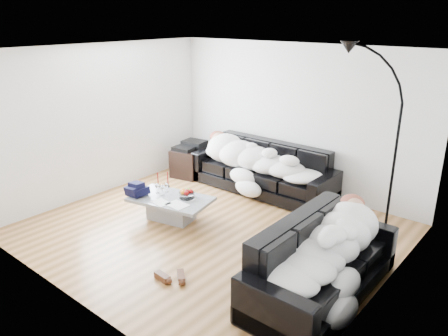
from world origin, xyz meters
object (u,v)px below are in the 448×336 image
Objects in this scene: sleeper_right at (324,244)px; shoes at (171,276)px; wine_glass_c at (163,190)px; candle_right at (168,180)px; floor_lamp at (395,157)px; wine_glass_b at (157,188)px; sofa_back at (263,168)px; candle_left at (158,180)px; sofa_right at (323,260)px; fruit_bowl at (187,193)px; stereo at (191,145)px; coffee_table at (171,208)px; wine_glass_a at (167,188)px; av_cabinet at (191,161)px; sleeper_back at (261,158)px.

sleeper_right is 1.87m from shoes.
candle_right reaches higher than wine_glass_c.
floor_lamp is (1.56, 2.81, 1.14)m from shoes.
floor_lamp reaches higher than wine_glass_b.
sofa_back reaches higher than candle_left.
candle_left reaches higher than wine_glass_b.
sofa_right is 9.00× the size of fruit_bowl.
shoes is at bearing -58.12° from stereo.
coffee_table is 2.11m from stereo.
sofa_right is 3.25m from candle_left.
candle_right is at bearing -116.66° from sofa_back.
floor_lamp reaches higher than sofa_back.
av_cabinet is at bearing 121.57° from wine_glass_a.
candle_right is at bearing -117.41° from sleeper_back.
wine_glass_b is 0.07× the size of floor_lamp.
coffee_table is at bearing 152.70° from shoes.
sofa_right is 2.57m from fruit_bowl.
coffee_table is 8.17× the size of wine_glass_a.
wine_glass_a is at bearing 82.74° from sleeper_right.
shoes is 3.73m from av_cabinet.
sleeper_back reaches higher than coffee_table.
sleeper_right is (2.30, -2.06, 0.00)m from sleeper_back.
wine_glass_c reaches higher than coffee_table.
av_cabinet reaches higher than wine_glass_b.
fruit_bowl is (0.19, 0.16, 0.25)m from coffee_table.
sleeper_right reaches higher than wine_glass_b.
floor_lamp is at bearing 24.09° from candle_left.
floor_lamp is (2.34, -0.21, 0.75)m from sofa_back.
wine_glass_b is at bearing -111.50° from sofa_back.
candle_right is (0.13, 0.10, 0.01)m from candle_left.
sleeper_back is 5.70× the size of shoes.
sleeper_back is 9.38× the size of fruit_bowl.
wine_glass_a is 0.59× the size of candle_right.
sleeper_right is at bearing -34.48° from stereo.
wine_glass_c is at bearing -174.63° from coffee_table.
coffee_table is at bearing 84.69° from sleeper_right.
coffee_table is at bearing 5.37° from wine_glass_c.
sleeper_back is at bearing -8.07° from av_cabinet.
fruit_bowl is 1.50× the size of wine_glass_b.
sleeper_right is 10.49× the size of wine_glass_c.
fruit_bowl is 0.41m from wine_glass_a.
stereo is at bearing 120.33° from candle_right.
wine_glass_c is 0.37m from candle_right.
candle_right reaches higher than coffee_table.
candle_left reaches higher than av_cabinet.
coffee_table is 0.31m from wine_glass_c.
floor_lamp is (2.77, 1.65, 1.01)m from coffee_table.
coffee_table is 0.56m from candle_right.
coffee_table is at bearing -0.24° from wine_glass_b.
sofa_back is 2.46m from floor_lamp.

